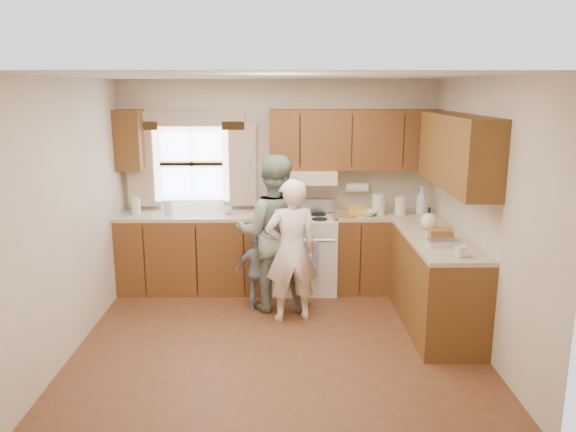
{
  "coord_description": "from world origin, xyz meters",
  "views": [
    {
      "loc": [
        0.04,
        -5.06,
        2.4
      ],
      "look_at": [
        0.1,
        0.4,
        1.15
      ],
      "focal_mm": 35.0,
      "sensor_mm": 36.0,
      "label": 1
    }
  ],
  "objects_px": {
    "child": "(259,272)",
    "stove": "(304,252)",
    "woman_left": "(291,251)",
    "woman_right": "(273,233)"
  },
  "relations": [
    {
      "from": "woman_right",
      "to": "child",
      "type": "xyz_separation_m",
      "value": [
        -0.16,
        -0.05,
        -0.42
      ]
    },
    {
      "from": "woman_left",
      "to": "child",
      "type": "bearing_deg",
      "value": -50.58
    },
    {
      "from": "woman_left",
      "to": "woman_right",
      "type": "height_order",
      "value": "woman_right"
    },
    {
      "from": "woman_right",
      "to": "child",
      "type": "relative_size",
      "value": 1.97
    },
    {
      "from": "child",
      "to": "stove",
      "type": "bearing_deg",
      "value": -123.87
    },
    {
      "from": "woman_left",
      "to": "woman_right",
      "type": "relative_size",
      "value": 0.88
    },
    {
      "from": "woman_left",
      "to": "child",
      "type": "distance_m",
      "value": 0.56
    },
    {
      "from": "stove",
      "to": "woman_left",
      "type": "height_order",
      "value": "woman_left"
    },
    {
      "from": "child",
      "to": "woman_right",
      "type": "bearing_deg",
      "value": -157.66
    },
    {
      "from": "woman_left",
      "to": "stove",
      "type": "bearing_deg",
      "value": -111.35
    }
  ]
}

